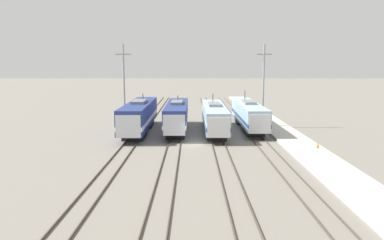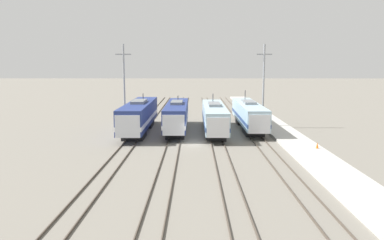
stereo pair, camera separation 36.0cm
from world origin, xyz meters
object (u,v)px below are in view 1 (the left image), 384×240
at_px(locomotive_center_right, 214,118).
at_px(locomotive_far_right, 249,115).
at_px(catenary_tower_right, 263,85).
at_px(catenary_tower_left, 123,85).
at_px(locomotive_far_left, 138,116).
at_px(traffic_cone, 317,145).
at_px(locomotive_center_left, 176,116).

bearing_deg(locomotive_center_right, locomotive_far_right, 31.01).
relative_size(locomotive_far_right, catenary_tower_right, 1.54).
xyz_separation_m(locomotive_center_right, catenary_tower_left, (-12.69, 4.26, 4.17)).
distance_m(locomotive_far_left, catenary_tower_left, 6.16).
height_order(locomotive_center_right, locomotive_far_right, locomotive_far_right).
relative_size(locomotive_center_right, traffic_cone, 25.65).
height_order(catenary_tower_left, traffic_cone, catenary_tower_left).
height_order(locomotive_center_left, catenary_tower_right, catenary_tower_right).
height_order(catenary_tower_left, catenary_tower_right, same).
bearing_deg(traffic_cone, catenary_tower_right, 102.00).
xyz_separation_m(catenary_tower_left, catenary_tower_right, (19.88, 0.00, 0.00)).
distance_m(locomotive_center_right, catenary_tower_left, 14.02).
xyz_separation_m(catenary_tower_right, traffic_cone, (3.13, -14.74, -5.58)).
xyz_separation_m(locomotive_center_left, catenary_tower_left, (-7.63, 3.18, 4.10)).
bearing_deg(catenary_tower_left, locomotive_center_left, -22.62).
bearing_deg(catenary_tower_right, locomotive_center_left, -165.44).
height_order(locomotive_center_left, catenary_tower_left, catenary_tower_left).
relative_size(locomotive_center_left, locomotive_center_right, 0.98).
height_order(locomotive_center_right, catenary_tower_right, catenary_tower_right).
xyz_separation_m(locomotive_center_right, traffic_cone, (10.32, -10.48, -1.41)).
distance_m(locomotive_far_left, locomotive_far_right, 15.40).
relative_size(locomotive_far_right, traffic_cone, 27.47).
bearing_deg(catenary_tower_right, catenary_tower_left, 180.00).
height_order(locomotive_center_left, traffic_cone, locomotive_center_left).
bearing_deg(traffic_cone, locomotive_far_left, 152.02).
bearing_deg(locomotive_far_right, locomotive_center_left, -169.04).
relative_size(catenary_tower_right, traffic_cone, 17.86).
xyz_separation_m(locomotive_far_left, catenary_tower_right, (17.30, 3.89, 4.02)).
bearing_deg(catenary_tower_left, traffic_cone, -32.65).
height_order(locomotive_far_right, catenary_tower_right, catenary_tower_right).
bearing_deg(locomotive_center_left, locomotive_far_right, 10.96).
distance_m(locomotive_center_right, locomotive_far_right, 5.90).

